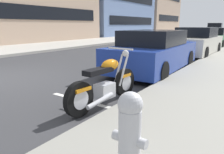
% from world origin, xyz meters
% --- Properties ---
extents(sidewalk_far_curb, '(120.00, 5.00, 0.14)m').
position_xyz_m(sidewalk_far_curb, '(12.00, 6.63, 0.07)').
color(sidewalk_far_curb, '#ADA89E').
rests_on(sidewalk_far_curb, ground).
extents(parking_stall_stripe, '(0.12, 2.20, 0.01)m').
position_xyz_m(parking_stall_stripe, '(0.00, -3.53, 0.00)').
color(parking_stall_stripe, silver).
rests_on(parking_stall_stripe, ground).
extents(parked_motorcycle, '(2.07, 0.62, 1.12)m').
position_xyz_m(parked_motorcycle, '(0.10, -3.86, 0.43)').
color(parked_motorcycle, black).
rests_on(parked_motorcycle, ground).
extents(parked_car_far_down_curb, '(4.42, 1.94, 1.41)m').
position_xyz_m(parked_car_far_down_curb, '(3.75, -3.31, 0.67)').
color(parked_car_far_down_curb, navy).
rests_on(parked_car_far_down_curb, ground).
extents(parked_car_behind_motorcycle, '(4.43, 2.03, 1.46)m').
position_xyz_m(parked_car_behind_motorcycle, '(8.89, -3.47, 0.68)').
color(parked_car_behind_motorcycle, beige).
rests_on(parked_car_behind_motorcycle, ground).
extents(parked_car_second_in_row, '(4.28, 1.97, 1.39)m').
position_xyz_m(parked_car_second_in_row, '(14.16, -3.47, 0.66)').
color(parked_car_second_in_row, '#236638').
rests_on(parked_car_second_in_row, ground).
extents(crossing_truck, '(2.39, 5.33, 1.87)m').
position_xyz_m(crossing_truck, '(35.44, -0.79, 0.88)').
color(crossing_truck, '#B7B7BC').
rests_on(crossing_truck, ground).
extents(fire_hydrant, '(0.24, 0.36, 0.85)m').
position_xyz_m(fire_hydrant, '(-1.61, -5.38, 0.59)').
color(fire_hydrant, '#B7B7BC').
rests_on(fire_hydrant, sidewalk_near_curb).
extents(townhouse_near_left, '(14.30, 10.60, 9.74)m').
position_xyz_m(townhouse_near_left, '(24.63, 14.19, 4.87)').
color(townhouse_near_left, '#6B84B2').
rests_on(townhouse_near_left, ground).
extents(townhouse_mid_block, '(12.77, 11.04, 12.83)m').
position_xyz_m(townhouse_mid_block, '(39.30, 14.41, 6.42)').
color(townhouse_mid_block, tan).
rests_on(townhouse_mid_block, ground).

